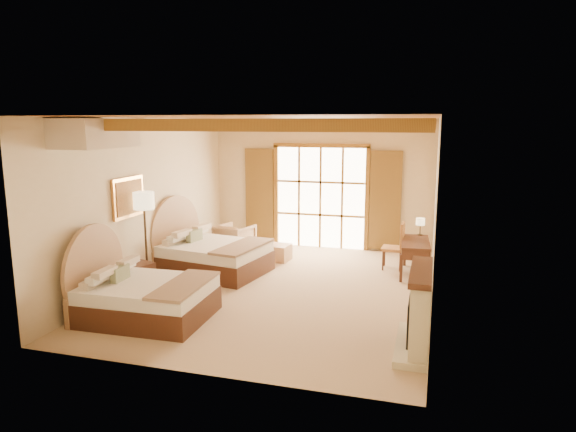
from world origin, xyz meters
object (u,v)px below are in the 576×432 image
(desk, at_px, (415,256))
(bed_near, at_px, (138,294))
(nightstand, at_px, (139,278))
(armchair, at_px, (235,239))
(bed_far, at_px, (207,253))

(desk, bearing_deg, bed_near, -142.44)
(bed_near, bearing_deg, nightstand, 120.76)
(armchair, bearing_deg, desk, -172.32)
(bed_near, xyz_separation_m, bed_far, (-0.02, 2.65, 0.02))
(bed_near, xyz_separation_m, nightstand, (-0.69, 1.09, -0.12))
(bed_near, height_order, desk, bed_near)
(armchair, distance_m, desk, 4.25)
(armchair, bearing_deg, bed_far, 104.90)
(desk, bearing_deg, armchair, 169.13)
(armchair, height_order, desk, armchair)
(nightstand, bearing_deg, armchair, 97.83)
(armchair, relative_size, desk, 0.59)
(bed_far, bearing_deg, armchair, 99.59)
(nightstand, bearing_deg, bed_far, 86.77)
(nightstand, height_order, armchair, armchair)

